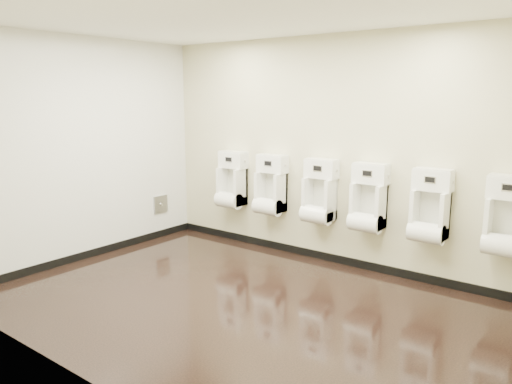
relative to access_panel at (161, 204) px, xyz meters
The scene contains 15 objects.
ground 2.80m from the access_panel, 25.81° to the right, with size 5.00×3.50×0.00m, color black.
ceiling 3.59m from the access_panel, 25.81° to the right, with size 5.00×3.50×0.00m, color white.
back_wall 2.70m from the access_panel, 12.50° to the left, with size 5.00×0.02×2.80m, color beige.
front_wall 3.96m from the access_panel, 49.93° to the right, with size 5.00×0.02×2.80m, color beige.
left_wall 1.50m from the access_panel, 90.87° to the right, with size 0.02×3.50×2.80m, color beige.
tile_overlay_left 1.50m from the access_panel, 90.63° to the right, with size 0.01×3.50×2.80m, color silver.
skirting_back 2.58m from the access_panel, 12.23° to the left, with size 5.00×0.02×0.10m, color black.
skirting_left 1.28m from the access_panel, 90.30° to the right, with size 0.02×3.50×0.10m, color black.
access_panel is the anchor object (origin of this frame).
urinal_0 1.16m from the access_panel, 21.79° to the left, with size 0.42×0.31×0.78m.
urinal_1 1.79m from the access_panel, 13.58° to the left, with size 0.42×0.31×0.78m.
urinal_2 2.51m from the access_panel, ahead, with size 0.42×0.31×0.78m.
urinal_3 3.15m from the access_panel, ahead, with size 0.42×0.31×0.78m.
urinal_4 3.85m from the access_panel, ahead, with size 0.42×0.31×0.78m.
urinal_5 4.59m from the access_panel, ahead, with size 0.42×0.31×0.78m.
Camera 1 is at (3.02, -3.65, 2.07)m, focal length 35.00 mm.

